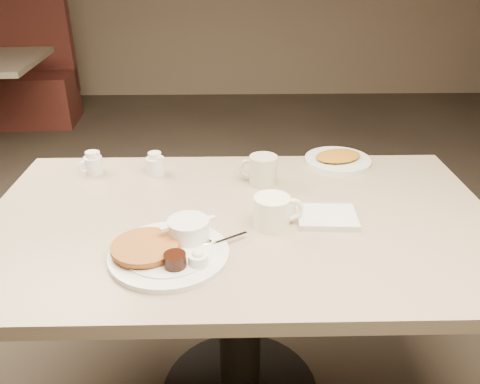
{
  "coord_description": "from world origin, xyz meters",
  "views": [
    {
      "loc": [
        -0.03,
        -1.22,
        1.46
      ],
      "look_at": [
        0.0,
        0.02,
        0.82
      ],
      "focal_mm": 36.04,
      "sensor_mm": 36.0,
      "label": 1
    }
  ],
  "objects_px": {
    "creamer_left": "(93,163)",
    "creamer_right": "(155,164)",
    "diner_table": "(240,264)",
    "coffee_mug_near": "(273,211)",
    "main_plate": "(170,247)",
    "hash_plate": "(338,159)",
    "coffee_mug_far": "(262,170)"
  },
  "relations": [
    {
      "from": "creamer_left",
      "to": "creamer_right",
      "type": "distance_m",
      "value": 0.22
    },
    {
      "from": "diner_table",
      "to": "creamer_right",
      "type": "distance_m",
      "value": 0.47
    },
    {
      "from": "creamer_right",
      "to": "coffee_mug_near",
      "type": "bearing_deg",
      "value": -43.37
    },
    {
      "from": "main_plate",
      "to": "hash_plate",
      "type": "height_order",
      "value": "main_plate"
    },
    {
      "from": "creamer_left",
      "to": "hash_plate",
      "type": "height_order",
      "value": "creamer_left"
    },
    {
      "from": "diner_table",
      "to": "coffee_mug_far",
      "type": "distance_m",
      "value": 0.32
    },
    {
      "from": "main_plate",
      "to": "coffee_mug_near",
      "type": "height_order",
      "value": "coffee_mug_near"
    },
    {
      "from": "diner_table",
      "to": "main_plate",
      "type": "bearing_deg",
      "value": -134.06
    },
    {
      "from": "coffee_mug_far",
      "to": "creamer_right",
      "type": "height_order",
      "value": "coffee_mug_far"
    },
    {
      "from": "diner_table",
      "to": "coffee_mug_far",
      "type": "height_order",
      "value": "coffee_mug_far"
    },
    {
      "from": "coffee_mug_far",
      "to": "creamer_left",
      "type": "bearing_deg",
      "value": 170.23
    },
    {
      "from": "coffee_mug_near",
      "to": "creamer_left",
      "type": "distance_m",
      "value": 0.7
    },
    {
      "from": "diner_table",
      "to": "hash_plate",
      "type": "distance_m",
      "value": 0.57
    },
    {
      "from": "coffee_mug_near",
      "to": "hash_plate",
      "type": "bearing_deg",
      "value": 58.22
    },
    {
      "from": "coffee_mug_far",
      "to": "creamer_left",
      "type": "distance_m",
      "value": 0.59
    },
    {
      "from": "main_plate",
      "to": "coffee_mug_far",
      "type": "height_order",
      "value": "coffee_mug_far"
    },
    {
      "from": "coffee_mug_far",
      "to": "hash_plate",
      "type": "bearing_deg",
      "value": 31.33
    },
    {
      "from": "coffee_mug_near",
      "to": "creamer_left",
      "type": "xyz_separation_m",
      "value": [
        -0.59,
        0.37,
        -0.01
      ]
    },
    {
      "from": "coffee_mug_near",
      "to": "creamer_right",
      "type": "relative_size",
      "value": 1.82
    },
    {
      "from": "main_plate",
      "to": "coffee_mug_far",
      "type": "distance_m",
      "value": 0.48
    },
    {
      "from": "creamer_left",
      "to": "hash_plate",
      "type": "relative_size",
      "value": 0.27
    },
    {
      "from": "main_plate",
      "to": "creamer_right",
      "type": "xyz_separation_m",
      "value": [
        -0.1,
        0.49,
        0.01
      ]
    },
    {
      "from": "diner_table",
      "to": "coffee_mug_near",
      "type": "xyz_separation_m",
      "value": [
        0.09,
        -0.05,
        0.22
      ]
    },
    {
      "from": "coffee_mug_near",
      "to": "creamer_right",
      "type": "xyz_separation_m",
      "value": [
        -0.38,
        0.36,
        -0.01
      ]
    },
    {
      "from": "creamer_left",
      "to": "diner_table",
      "type": "bearing_deg",
      "value": -31.96
    },
    {
      "from": "coffee_mug_far",
      "to": "main_plate",
      "type": "bearing_deg",
      "value": -122.87
    },
    {
      "from": "creamer_right",
      "to": "hash_plate",
      "type": "distance_m",
      "value": 0.66
    },
    {
      "from": "diner_table",
      "to": "creamer_left",
      "type": "relative_size",
      "value": 17.71
    },
    {
      "from": "diner_table",
      "to": "hash_plate",
      "type": "relative_size",
      "value": 4.78
    },
    {
      "from": "coffee_mug_near",
      "to": "coffee_mug_far",
      "type": "relative_size",
      "value": 1.09
    },
    {
      "from": "diner_table",
      "to": "main_plate",
      "type": "height_order",
      "value": "main_plate"
    },
    {
      "from": "coffee_mug_near",
      "to": "creamer_right",
      "type": "height_order",
      "value": "coffee_mug_near"
    }
  ]
}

